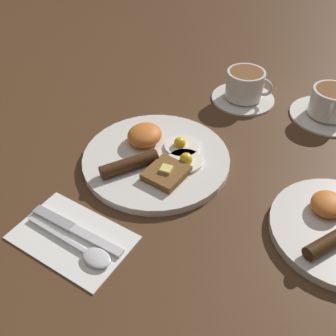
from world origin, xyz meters
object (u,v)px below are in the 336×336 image
object	(u,v)px
knife	(72,227)
spoon	(88,253)
teacup_near	(245,88)
breakfast_plate_near	(156,157)
teacup_far	(330,106)

from	to	relation	value
knife	spoon	bearing A→B (deg)	-24.82
teacup_near	spoon	distance (m)	0.54
breakfast_plate_near	spoon	bearing A→B (deg)	3.61
teacup_near	knife	size ratio (longest dim) A/B	0.83
teacup_near	teacup_far	bearing A→B (deg)	95.39
breakfast_plate_near	knife	xyz separation A→B (m)	(0.21, -0.04, -0.01)
breakfast_plate_near	teacup_far	world-z (taller)	teacup_far
teacup_far	knife	bearing A→B (deg)	-29.89
breakfast_plate_near	teacup_near	world-z (taller)	teacup_near
breakfast_plate_near	teacup_far	bearing A→B (deg)	139.88
knife	teacup_far	bearing A→B (deg)	63.57
breakfast_plate_near	spoon	size ratio (longest dim) A/B	1.66
teacup_near	teacup_far	world-z (taller)	teacup_near
breakfast_plate_near	teacup_far	xyz separation A→B (m)	(-0.32, 0.27, 0.02)
teacup_near	knife	bearing A→B (deg)	-12.49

